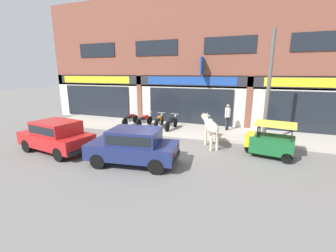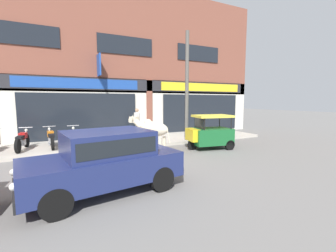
% 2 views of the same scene
% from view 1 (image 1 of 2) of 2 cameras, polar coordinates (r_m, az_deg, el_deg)
% --- Properties ---
extents(ground_plane, '(90.00, 90.00, 0.00)m').
position_cam_1_polar(ground_plane, '(10.91, -2.31, -5.85)').
color(ground_plane, slate).
extents(sidewalk, '(19.00, 3.21, 0.14)m').
position_cam_1_polar(sidewalk, '(14.32, 3.63, -0.85)').
color(sidewalk, '#B7AFA3').
rests_on(sidewalk, ground).
extents(shop_building, '(23.00, 1.40, 8.72)m').
position_cam_1_polar(shop_building, '(15.67, 5.94, 15.36)').
color(shop_building, brown).
rests_on(shop_building, ground).
extents(cow, '(1.28, 1.94, 1.61)m').
position_cam_1_polar(cow, '(11.11, 10.85, -0.31)').
color(cow, beige).
rests_on(cow, ground).
extents(car_0, '(3.77, 2.10, 1.46)m').
position_cam_1_polar(car_0, '(11.52, -26.52, -2.02)').
color(car_0, black).
rests_on(car_0, ground).
extents(car_1, '(3.76, 2.09, 1.46)m').
position_cam_1_polar(car_1, '(9.03, -8.73, -4.72)').
color(car_1, black).
rests_on(car_1, ground).
extents(auto_rickshaw, '(2.08, 1.41, 1.52)m').
position_cam_1_polar(auto_rickshaw, '(10.73, 24.51, -3.72)').
color(auto_rickshaw, black).
rests_on(auto_rickshaw, ground).
extents(motorcycle_0, '(0.52, 1.81, 0.88)m').
position_cam_1_polar(motorcycle_0, '(15.41, -9.57, 1.77)').
color(motorcycle_0, black).
rests_on(motorcycle_0, sidewalk).
extents(motorcycle_1, '(0.56, 1.81, 0.88)m').
position_cam_1_polar(motorcycle_1, '(14.86, -6.05, 1.45)').
color(motorcycle_1, black).
rests_on(motorcycle_1, sidewalk).
extents(motorcycle_2, '(0.52, 1.81, 0.88)m').
position_cam_1_polar(motorcycle_2, '(14.44, -2.32, 1.16)').
color(motorcycle_2, black).
rests_on(motorcycle_2, sidewalk).
extents(motorcycle_3, '(0.52, 1.81, 0.88)m').
position_cam_1_polar(motorcycle_3, '(14.00, 0.84, 0.77)').
color(motorcycle_3, black).
rests_on(motorcycle_3, sidewalk).
extents(pedestrian, '(0.32, 0.47, 1.60)m').
position_cam_1_polar(pedestrian, '(14.11, 14.90, 2.90)').
color(pedestrian, '#2D2D33').
rests_on(pedestrian, sidewalk).
extents(utility_pole, '(0.18, 0.18, 5.42)m').
position_cam_1_polar(utility_pole, '(12.01, 24.16, 8.71)').
color(utility_pole, '#595651').
rests_on(utility_pole, sidewalk).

